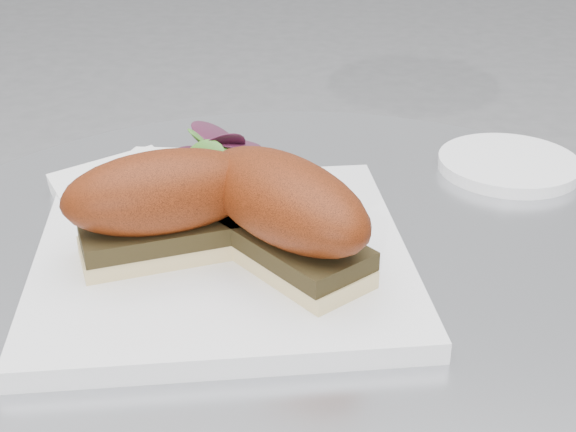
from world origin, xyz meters
The scene contains 6 objects.
plate centered at (-0.06, 0.01, 0.74)m, with size 0.28×0.28×0.02m, color white.
sandwich_left centered at (-0.10, 0.00, 0.79)m, with size 0.16×0.12×0.08m.
sandwich_right centered at (-0.01, -0.01, 0.79)m, with size 0.16×0.17×0.08m.
salad centered at (-0.09, 0.08, 0.77)m, with size 0.12×0.12×0.05m, color #489832, non-canonical shape.
napkin centered at (-0.14, 0.10, 0.74)m, with size 0.13×0.13×0.02m, color white, non-canonical shape.
saucer centered at (0.19, 0.20, 0.74)m, with size 0.13×0.13×0.01m, color white.
Camera 1 is at (0.02, -0.51, 1.05)m, focal length 50.00 mm.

